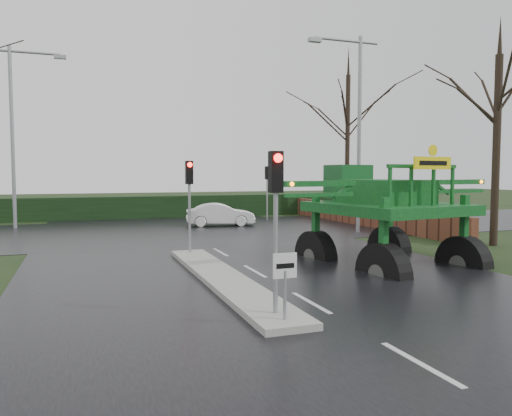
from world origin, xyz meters
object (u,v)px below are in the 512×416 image
object	(u,v)px
white_sedan	(220,226)
traffic_signal_far	(267,181)
traffic_signal_mid	(189,186)
crop_sprayer	(379,198)
street_light_right	(354,116)
keep_left_sign	(285,275)
traffic_signal_near	(276,197)
street_light_left_far	(18,120)

from	to	relation	value
white_sedan	traffic_signal_far	bearing A→B (deg)	-47.45
traffic_signal_mid	crop_sprayer	world-z (taller)	crop_sprayer
traffic_signal_mid	street_light_right	distance (m)	11.05
street_light_right	traffic_signal_mid	bearing A→B (deg)	-154.60
keep_left_sign	traffic_signal_near	distance (m)	1.61
white_sedan	crop_sprayer	bearing A→B (deg)	-167.19
street_light_right	crop_sprayer	bearing A→B (deg)	-116.42
white_sedan	traffic_signal_near	bearing A→B (deg)	177.64
traffic_signal_far	crop_sprayer	xyz separation A→B (m)	(-3.03, -17.53, -0.25)
traffic_signal_near	street_light_right	bearing A→B (deg)	53.87
traffic_signal_mid	keep_left_sign	bearing A→B (deg)	-90.00
street_light_left_far	crop_sprayer	world-z (taller)	street_light_left_far
traffic_signal_near	traffic_signal_mid	xyz separation A→B (m)	(0.00, 8.50, 0.00)
traffic_signal_far	crop_sprayer	bearing A→B (deg)	80.18
street_light_left_far	white_sedan	size ratio (longest dim) A/B	2.54
keep_left_sign	white_sedan	bearing A→B (deg)	78.31
keep_left_sign	traffic_signal_mid	bearing A→B (deg)	90.00
street_light_left_far	street_light_right	bearing A→B (deg)	-26.02
traffic_signal_far	white_sedan	size ratio (longest dim) A/B	0.89
traffic_signal_near	street_light_left_far	distance (m)	22.37
street_light_left_far	white_sedan	xyz separation A→B (m)	(10.83, -2.50, -5.99)
traffic_signal_near	street_light_left_far	size ratio (longest dim) A/B	0.35
traffic_signal_far	white_sedan	xyz separation A→B (m)	(-3.87, -2.50, -2.59)
keep_left_sign	crop_sprayer	world-z (taller)	crop_sprayer
traffic_signal_near	street_light_right	xyz separation A→B (m)	(9.49, 13.01, 3.40)
traffic_signal_far	crop_sprayer	size ratio (longest dim) A/B	0.40
keep_left_sign	crop_sprayer	xyz separation A→B (m)	(4.77, 3.98, 1.28)
street_light_right	street_light_left_far	size ratio (longest dim) A/B	1.00
crop_sprayer	keep_left_sign	bearing A→B (deg)	-148.83
street_light_right	crop_sprayer	xyz separation A→B (m)	(-4.73, -9.52, -3.65)
street_light_right	white_sedan	size ratio (longest dim) A/B	2.54
traffic_signal_far	street_light_right	bearing A→B (deg)	101.95
traffic_signal_near	white_sedan	xyz separation A→B (m)	(3.93, 18.51, -2.59)
traffic_signal_mid	traffic_signal_far	bearing A→B (deg)	58.07
street_light_right	traffic_signal_near	bearing A→B (deg)	-126.13
traffic_signal_far	keep_left_sign	bearing A→B (deg)	70.07
traffic_signal_near	crop_sprayer	size ratio (longest dim) A/B	0.40
street_light_left_far	white_sedan	bearing A→B (deg)	-12.99
traffic_signal_mid	street_light_left_far	xyz separation A→B (m)	(-6.89, 12.51, 3.40)
traffic_signal_near	traffic_signal_far	world-z (taller)	same
traffic_signal_mid	traffic_signal_far	world-z (taller)	same
traffic_signal_far	street_light_right	world-z (taller)	street_light_right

